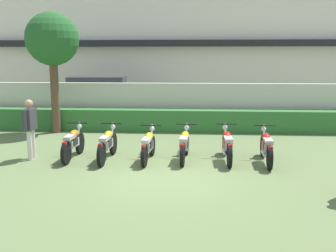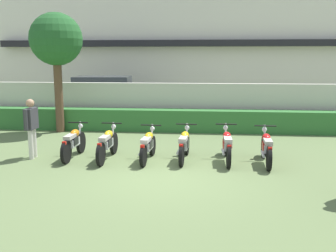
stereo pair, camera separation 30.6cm
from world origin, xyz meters
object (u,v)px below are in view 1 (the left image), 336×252
at_px(motorcycle_in_row_3, 185,144).
at_px(motorcycle_in_row_5, 266,147).
at_px(motorcycle_in_row_2, 148,145).
at_px(motorcycle_in_row_4, 227,145).
at_px(inspector_person, 30,124).
at_px(tree_near_inspector, 52,41).
at_px(parked_car, 101,96).
at_px(motorcycle_in_row_1, 107,144).
at_px(motorcycle_in_row_0, 73,143).

xyz_separation_m(motorcycle_in_row_3, motorcycle_in_row_5, (2.22, -0.14, 0.01)).
height_order(motorcycle_in_row_2, motorcycle_in_row_4, motorcycle_in_row_4).
xyz_separation_m(motorcycle_in_row_5, inspector_person, (-6.53, -0.03, 0.55)).
distance_m(tree_near_inspector, motorcycle_in_row_2, 6.28).
xyz_separation_m(parked_car, tree_near_inspector, (-0.60, -4.69, 2.49)).
xyz_separation_m(parked_car, inspector_person, (0.06, -8.55, 0.07)).
distance_m(motorcycle_in_row_2, motorcycle_in_row_5, 3.22).
bearing_deg(motorcycle_in_row_5, motorcycle_in_row_2, 92.71).
bearing_deg(motorcycle_in_row_1, motorcycle_in_row_2, -89.28).
bearing_deg(inspector_person, motorcycle_in_row_4, 1.75).
height_order(motorcycle_in_row_1, motorcycle_in_row_3, motorcycle_in_row_1).
bearing_deg(motorcycle_in_row_4, inspector_person, 90.77).
bearing_deg(motorcycle_in_row_4, motorcycle_in_row_2, 92.80).
xyz_separation_m(motorcycle_in_row_0, inspector_person, (-1.16, -0.12, 0.55)).
relative_size(motorcycle_in_row_3, inspector_person, 1.10).
bearing_deg(parked_car, motorcycle_in_row_2, -71.41).
relative_size(motorcycle_in_row_1, motorcycle_in_row_2, 1.09).
height_order(motorcycle_in_row_0, motorcycle_in_row_1, same).
xyz_separation_m(motorcycle_in_row_2, motorcycle_in_row_5, (3.22, 0.01, 0.01)).
bearing_deg(motorcycle_in_row_0, inspector_person, 96.66).
height_order(parked_car, motorcycle_in_row_4, parked_car).
bearing_deg(motorcycle_in_row_0, motorcycle_in_row_1, -93.11).
relative_size(motorcycle_in_row_0, motorcycle_in_row_2, 1.03).
bearing_deg(motorcycle_in_row_0, parked_car, 9.22).
bearing_deg(inspector_person, parked_car, 90.43).
relative_size(motorcycle_in_row_1, motorcycle_in_row_5, 1.00).
height_order(motorcycle_in_row_3, motorcycle_in_row_4, motorcycle_in_row_4).
xyz_separation_m(motorcycle_in_row_2, inspector_person, (-3.31, -0.02, 0.57)).
distance_m(motorcycle_in_row_4, inspector_person, 5.51).
height_order(motorcycle_in_row_0, inspector_person, inspector_person).
distance_m(motorcycle_in_row_2, inspector_person, 3.36).
relative_size(motorcycle_in_row_4, motorcycle_in_row_5, 1.02).
height_order(parked_car, inspector_person, parked_car).
height_order(motorcycle_in_row_4, inspector_person, inspector_person).
relative_size(tree_near_inspector, motorcycle_in_row_5, 2.30).
relative_size(parked_car, motorcycle_in_row_3, 2.46).
xyz_separation_m(parked_car, motorcycle_in_row_5, (6.60, -8.52, -0.48)).
height_order(tree_near_inspector, motorcycle_in_row_4, tree_near_inspector).
height_order(tree_near_inspector, inspector_person, tree_near_inspector).
bearing_deg(parked_car, inspector_person, -92.57).
xyz_separation_m(motorcycle_in_row_2, motorcycle_in_row_4, (2.17, 0.14, 0.02)).
height_order(tree_near_inspector, motorcycle_in_row_1, tree_near_inspector).
relative_size(parked_car, inspector_person, 2.71).
relative_size(motorcycle_in_row_5, inspector_person, 1.15).
height_order(motorcycle_in_row_3, inspector_person, inspector_person).
height_order(motorcycle_in_row_2, motorcycle_in_row_3, motorcycle_in_row_3).
height_order(motorcycle_in_row_1, motorcycle_in_row_4, motorcycle_in_row_4).
distance_m(motorcycle_in_row_4, motorcycle_in_row_5, 1.06).
relative_size(parked_car, tree_near_inspector, 1.03).
xyz_separation_m(motorcycle_in_row_1, motorcycle_in_row_4, (3.32, 0.12, 0.00)).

